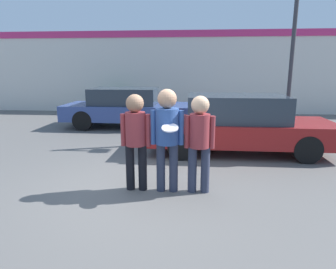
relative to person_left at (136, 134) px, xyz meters
name	(u,v)px	position (x,y,z in m)	size (l,w,h in m)	color
ground_plane	(145,190)	(0.15, -0.02, -1.00)	(56.00, 56.00, 0.00)	#5B5956
storefront_building	(177,72)	(0.15, 9.27, 0.90)	(24.00, 0.22, 3.73)	silver
person_left	(136,134)	(0.00, 0.00, 0.00)	(0.51, 0.34, 1.68)	black
person_middle_with_frisbee	(167,131)	(0.54, -0.02, 0.08)	(0.56, 0.60, 1.77)	#2D3347
person_right	(199,136)	(1.08, -0.01, -0.01)	(0.51, 0.34, 1.66)	#2D3347
parked_car_near	(238,124)	(2.08, 2.59, -0.28)	(4.55, 1.79, 1.44)	maroon
parked_car_far	(126,107)	(-1.45, 5.57, -0.29)	(4.39, 1.80, 1.39)	#334784
street_lamp	(303,10)	(3.98, 4.38, 2.69)	(1.21, 0.35, 6.06)	#38383D
shrub	(114,101)	(-2.72, 8.50, -0.41)	(1.16, 1.16, 1.16)	#387A3D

